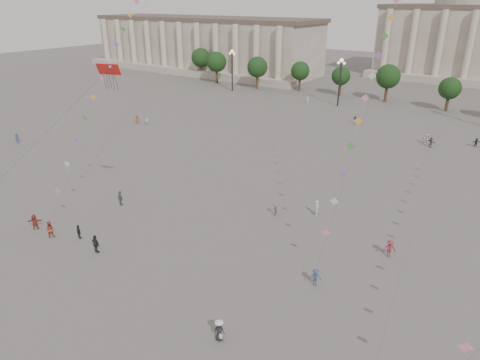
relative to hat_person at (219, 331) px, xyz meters
The scene contains 25 objects.
ground 8.39m from the hat_person, 153.72° to the left, with size 360.00×360.00×0.00m, color #54524F.
hall_west 128.00m from the hat_person, 130.21° to the left, with size 84.00×26.22×17.20m.
hall_central 133.80m from the hat_person, 93.22° to the left, with size 48.30×34.30×35.50m.
tree_row 82.16m from the hat_person, 95.24° to the left, with size 137.12×5.12×8.00m.
lamp_post_far_west 90.71m from the hat_person, 125.46° to the left, with size 2.00×0.90×10.65m.
lamp_post_mid_west 77.32m from the hat_person, 106.97° to the left, with size 2.00×0.90×10.65m.
person_crowd_0 62.70m from the hat_person, 102.47° to the left, with size 0.99×0.41×1.69m, color #314D70.
person_crowd_1 59.82m from the hat_person, 141.34° to the left, with size 0.90×0.70×1.85m, color white.
person_crowd_2 60.60m from the hat_person, 143.01° to the left, with size 1.19×0.69×1.85m, color brown.
person_crowd_4 56.34m from the hat_person, 88.93° to the left, with size 1.61×0.51×1.73m, color silver.
person_crowd_5 58.14m from the hat_person, 163.78° to the left, with size 1.20×0.69×1.86m, color #354977.
person_crowd_6 20.00m from the hat_person, 109.15° to the left, with size 0.97×0.56×1.51m, color #5B5B5F.
person_crowd_8 19.12m from the hat_person, 69.65° to the left, with size 1.16×0.67×1.79m, color maroon.
person_crowd_9 59.85m from the hat_person, 82.11° to the left, with size 1.38×0.44×1.49m, color #242228.
person_crowd_10 77.31m from the hat_person, 112.12° to the left, with size 0.62×0.40×1.69m, color silver.
person_crowd_12 54.83m from the hat_person, 87.83° to the left, with size 1.62×0.52×1.75m, color slate.
person_crowd_13 21.82m from the hat_person, 97.16° to the left, with size 0.68×0.45×1.87m, color silver.
tourist_1 20.73m from the hat_person, behind, with size 0.92×0.38×1.56m, color black.
tourist_2 26.08m from the hat_person, behind, with size 1.59×0.51×1.71m, color maroon.
tourist_3 25.38m from the hat_person, 155.25° to the left, with size 1.10×0.46×1.87m, color #5C5C60.
tourist_4 17.01m from the hat_person, behind, with size 1.12×0.47×1.91m, color black.
kite_flyer_0 23.28m from the hat_person, behind, with size 0.87×0.68×1.79m, color #9D3E2A.
kite_flyer_1 10.21m from the hat_person, 73.95° to the left, with size 1.05×0.60×1.62m, color navy.
hat_person is the anchor object (origin of this frame).
dragon_kite 23.84m from the hat_person, 160.10° to the left, with size 6.98×6.98×23.11m.
Camera 1 is at (22.49, -22.47, 22.84)m, focal length 32.00 mm.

